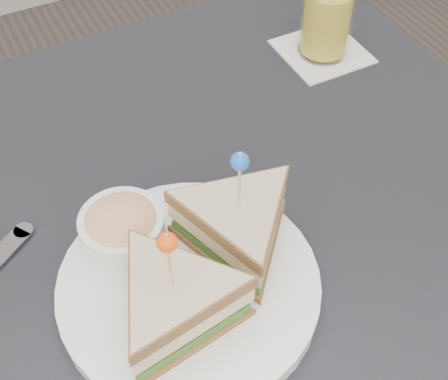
% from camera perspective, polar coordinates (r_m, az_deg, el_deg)
% --- Properties ---
extents(table, '(0.80, 0.80, 0.75)m').
position_cam_1_polar(table, '(0.72, -0.34, -7.43)').
color(table, black).
rests_on(table, ground).
extents(plate_meal, '(0.33, 0.33, 0.15)m').
position_cam_1_polar(plate_meal, '(0.59, -2.72, -6.81)').
color(plate_meal, white).
rests_on(plate_meal, table).
extents(drink_set, '(0.11, 0.11, 0.14)m').
position_cam_1_polar(drink_set, '(0.86, 9.44, 15.69)').
color(drink_set, white).
rests_on(drink_set, table).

